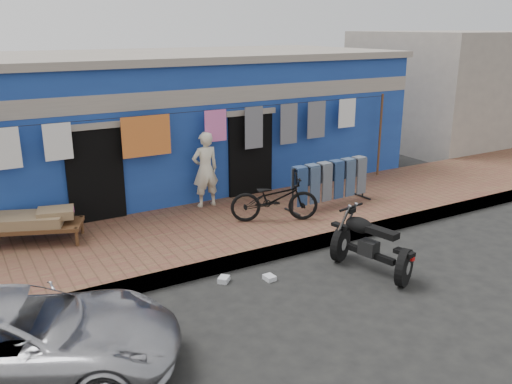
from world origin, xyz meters
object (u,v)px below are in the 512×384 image
object	(u,v)px
bicycle	(274,194)
jeans_rack	(330,183)
car	(14,338)
charpoy	(36,227)
seated_person	(205,169)
motorcycle	(371,243)

from	to	relation	value
bicycle	jeans_rack	xyz separation A→B (m)	(1.56, 0.24, -0.06)
car	charpoy	size ratio (longest dim) A/B	2.11
car	charpoy	bearing A→B (deg)	9.84
seated_person	motorcycle	world-z (taller)	seated_person
car	motorcycle	bearing A→B (deg)	-66.20
seated_person	car	bearing A→B (deg)	42.63
car	seated_person	size ratio (longest dim) A/B	2.40
seated_person	bicycle	xyz separation A→B (m)	(0.78, -1.52, -0.25)
motorcycle	jeans_rack	bearing A→B (deg)	54.79
seated_person	motorcycle	size ratio (longest dim) A/B	0.94
car	bicycle	size ratio (longest dim) A/B	2.25
motorcycle	jeans_rack	world-z (taller)	jeans_rack
bicycle	car	bearing A→B (deg)	140.71
charpoy	jeans_rack	xyz separation A→B (m)	(5.84, -0.97, 0.22)
charpoy	jeans_rack	distance (m)	5.93
jeans_rack	charpoy	bearing A→B (deg)	170.56
charpoy	jeans_rack	bearing A→B (deg)	-9.44
car	motorcycle	world-z (taller)	car
bicycle	charpoy	size ratio (longest dim) A/B	0.93
seated_person	bicycle	distance (m)	1.73
motorcycle	jeans_rack	distance (m)	2.88
car	jeans_rack	xyz separation A→B (m)	(6.68, 2.75, 0.20)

